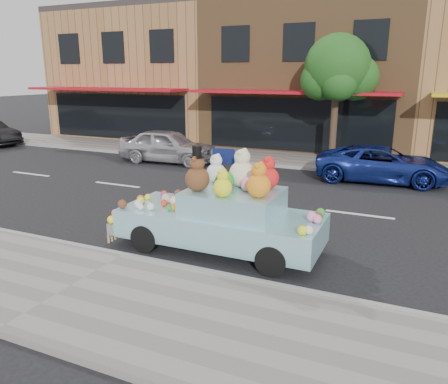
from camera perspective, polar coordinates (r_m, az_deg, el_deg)
The scene contains 11 objects.
ground at distance 13.32m, azimuth -0.01°, elevation -0.78°, with size 120.00×120.00×0.00m, color black.
near_sidewalk at distance 8.21m, azimuth -19.36°, elevation -11.78°, with size 60.00×3.00×0.12m, color gray.
far_sidewalk at distance 19.27m, azimuth 7.96°, elevation 4.26°, with size 60.00×3.00×0.12m, color gray.
near_kerb at distance 9.23m, azimuth -12.96°, elevation -8.18°, with size 60.00×0.12×0.13m, color gray.
far_kerb at distance 17.86m, azimuth 6.59°, elevation 3.46°, with size 60.00×0.12×0.13m, color gray.
storefront_left at distance 28.14m, azimuth -8.94°, elevation 14.97°, with size 10.00×9.80×7.30m.
storefront_mid at distance 24.23m, azimuth 12.07°, elevation 14.82°, with size 10.00×9.80×7.30m.
street_tree at distance 18.52m, azimuth 14.66°, elevation 14.80°, with size 3.00×2.70×5.22m.
car_silver at distance 18.76m, azimuth -7.34°, elevation 6.00°, with size 1.68×4.16×1.42m, color silver.
car_blue at distance 16.20m, azimuth 19.95°, elevation 3.45°, with size 2.07×4.49×1.25m, color navy.
art_car at distance 9.23m, azimuth -0.22°, elevation -2.93°, with size 4.49×1.80×2.28m.
Camera 1 is at (5.25, -11.68, 3.66)m, focal length 35.00 mm.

